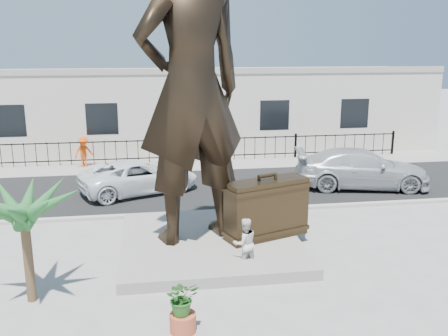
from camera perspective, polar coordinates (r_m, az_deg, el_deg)
The scene contains 16 objects.
ground at distance 13.79m, azimuth 1.29°, elevation -11.33°, with size 100.00×100.00×0.00m, color #9E9991.
street at distance 21.23m, azimuth -2.46°, elevation -2.14°, with size 40.00×7.00×0.01m, color black.
curb at distance 17.89m, azimuth -1.22°, elevation -5.05°, with size 40.00×0.25×0.12m, color #A5A399.
far_sidewalk at distance 25.07m, azimuth -3.47°, elevation 0.39°, with size 40.00×2.50×0.02m, color #9E9991.
plinth at distance 15.02m, azimuth -1.61°, elevation -8.52°, with size 5.20×5.20×0.30m, color gray.
fence at distance 25.72m, azimuth -3.66°, elevation 2.08°, with size 22.00×0.10×1.20m, color black.
building at distance 29.59m, azimuth -4.45°, elevation 6.78°, with size 28.00×7.00×4.40m, color silver.
statue at distance 14.02m, azimuth -3.79°, elevation 8.98°, with size 3.20×2.10×8.76m, color black.
suitcase at distance 14.83m, azimuth 4.90°, elevation -4.63°, with size 2.49×0.79×1.75m, color #312415.
tourist at distance 13.55m, azimuth 2.39°, elevation -8.58°, with size 0.68×0.53×1.40m, color silver.
car_white at distance 20.52m, azimuth -9.66°, elevation -0.96°, with size 2.20×4.77×1.33m, color white.
car_silver at distance 21.72m, azimuth 15.47°, elevation -0.06°, with size 2.25×5.54×1.61m, color #AFB1B3.
worker at distance 25.32m, azimuth -15.73°, elevation 1.79°, with size 0.97×0.56×1.50m, color #E94D0C.
palm_tree at distance 13.04m, azimuth -21.04°, elevation -13.93°, with size 1.80×1.80×3.20m, color #205926, non-canonical shape.
planter at distance 11.02m, azimuth -4.72°, elevation -17.20°, with size 0.56×0.56×0.40m, color #BC4E31.
shrub at distance 10.73m, azimuth -4.78°, elevation -14.52°, with size 0.69×0.60×0.77m, color #29611F.
Camera 1 is at (-2.19, -12.27, 5.90)m, focal length 40.00 mm.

